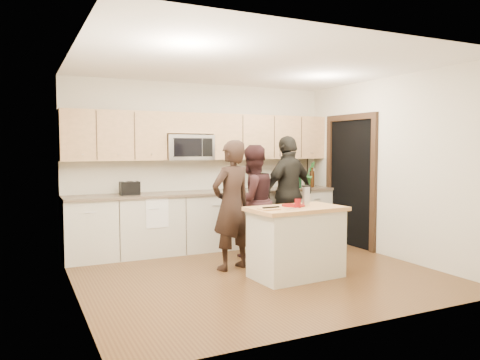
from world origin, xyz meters
name	(u,v)px	position (x,y,z in m)	size (l,w,h in m)	color
floor	(257,273)	(0.00, 0.00, 0.00)	(4.50, 4.50, 0.00)	brown
room_shell	(258,141)	(0.00, 0.00, 1.73)	(4.52, 4.02, 2.71)	beige
back_cabinetry	(209,220)	(0.00, 1.69, 0.47)	(4.50, 0.66, 0.94)	beige
upper_cabinetry	(207,136)	(0.03, 1.83, 1.84)	(4.50, 0.33, 0.75)	tan
microwave	(188,147)	(-0.31, 1.80, 1.65)	(0.76, 0.41, 0.40)	silver
doorway	(351,177)	(2.23, 0.90, 1.16)	(0.06, 1.25, 2.20)	black
framed_picture	(301,167)	(1.95, 1.98, 1.28)	(0.30, 0.03, 0.38)	black
dish_towel	(155,204)	(-0.95, 1.50, 0.80)	(0.34, 0.60, 0.48)	white
island	(296,242)	(0.37, -0.36, 0.45)	(1.24, 0.78, 0.90)	beige
red_plate	(293,205)	(0.38, -0.27, 0.91)	(0.30, 0.30, 0.02)	maroon
box_grater	(306,195)	(0.54, -0.31, 1.04)	(0.10, 0.06, 0.25)	silver
drink_glass	(298,203)	(0.34, -0.43, 0.95)	(0.08, 0.08, 0.11)	maroon
cutting_board	(269,209)	(-0.07, -0.44, 0.91)	(0.24, 0.18, 0.02)	tan
tongs	(271,207)	(-0.04, -0.42, 0.92)	(0.23, 0.03, 0.02)	black
knife	(292,209)	(0.15, -0.58, 0.92)	(0.20, 0.02, 0.01)	silver
toaster	(130,188)	(-1.29, 1.67, 1.04)	(0.28, 0.20, 0.20)	black
bottle_cluster	(301,177)	(1.77, 1.70, 1.12)	(0.64, 0.28, 0.39)	black
orchid	(309,174)	(1.96, 1.72, 1.17)	(0.25, 0.20, 0.46)	#307A33
woman_left	(232,205)	(-0.21, 0.36, 0.87)	(0.64, 0.42, 1.75)	black
woman_center	(252,201)	(0.38, 0.91, 0.84)	(0.82, 0.64, 1.69)	black
woman_right	(289,193)	(1.15, 1.10, 0.92)	(1.08, 0.45, 1.84)	black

